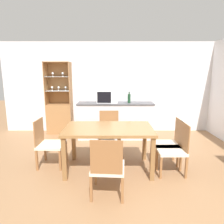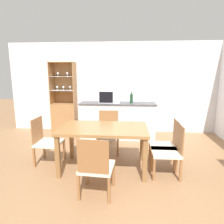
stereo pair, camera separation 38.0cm
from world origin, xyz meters
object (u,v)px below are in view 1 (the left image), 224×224
Objects in this scene: dining_chair_side_right_far at (168,143)px; dining_chair_head_near at (107,167)px; microwave at (106,97)px; dining_table at (108,132)px; dining_chair_head_far at (109,132)px; dining_chair_side_right_near at (173,149)px; wine_bottle at (128,98)px; dining_chair_side_left_far at (48,143)px; display_cabinet at (59,113)px.

dining_chair_head_near is at bearing 130.35° from dining_chair_side_right_far.
dining_chair_side_right_far is 1.65× the size of microwave.
microwave is (-0.07, 1.77, 0.42)m from dining_table.
dining_chair_side_right_far and dining_chair_head_far have the same top height.
dining_table is at bearing 93.62° from dining_chair_head_near.
dining_chair_side_right_near is at bearing 136.97° from dining_chair_head_far.
dining_chair_head_near is 1.62m from dining_chair_head_far.
wine_bottle reaches higher than dining_table.
microwave reaches higher than dining_chair_side_right_far.
dining_chair_head_far is 1.30m from dining_chair_side_left_far.
display_cabinet reaches higher than wine_bottle.
dining_chair_head_near is 1.30m from dining_chair_side_right_near.
wine_bottle is (0.50, 2.54, 0.63)m from dining_chair_head_near.
dining_table is 2.85× the size of microwave.
microwave is 1.88× the size of wine_bottle.
dining_chair_head_near and dining_chair_side_right_far have the same top height.
dining_chair_side_right_near is 1.65× the size of microwave.
dining_chair_head_far is at bearing 90.18° from dining_table.
dining_chair_head_near is (-0.00, -0.81, -0.25)m from dining_table.
display_cabinet is at bearing -169.78° from dining_chair_side_left_far.
dining_chair_head_near is 3.09× the size of wine_bottle.
microwave is (-1.18, 1.91, 0.67)m from dining_chair_side_right_near.
dining_table is 1.73× the size of dining_chair_side_right_near.
microwave reaches higher than dining_chair_head_far.
dining_chair_side_right_near is at bearing -179.82° from dining_chair_side_right_far.
dining_chair_head_near is at bearing 87.12° from dining_chair_head_far.
dining_table is at bearing -105.99° from wine_bottle.
dining_chair_head_near reaches higher than dining_table.
dining_chair_side_right_near and dining_chair_side_left_far have the same top height.
dining_chair_head_near and dining_chair_head_far have the same top height.
dining_chair_side_right_far is (1.12, 0.94, 0.00)m from dining_chair_head_near.
dining_chair_side_right_near is (1.12, 0.67, 0.00)m from dining_chair_head_near.
dining_chair_head_near is 1.65× the size of microwave.
dining_chair_side_right_near is (-0.00, -0.27, 0.00)m from dining_chair_side_right_far.
dining_chair_side_right_far is at bearing 6.99° from dining_table.
dining_chair_side_right_near is 1.00× the size of dining_chair_head_far.
display_cabinet is 2.26× the size of dining_chair_side_left_far.
wine_bottle is at bearing -13.74° from display_cabinet.
dining_chair_side_right_near is (1.12, -0.14, -0.25)m from dining_table.
dining_chair_head_far is (-0.00, 0.81, -0.25)m from dining_table.
dining_chair_head_far is (-1.12, 0.94, 0.00)m from dining_chair_side_right_near.
display_cabinet is 2.26× the size of dining_chair_side_right_near.
dining_chair_side_right_far is 3.09× the size of wine_bottle.
dining_chair_side_right_far is (1.12, 0.14, -0.25)m from dining_table.
display_cabinet is 2.26× the size of dining_chair_head_far.
dining_chair_head_near is at bearing -101.14° from wine_bottle.
dining_table is 0.85m from dining_chair_head_near.
dining_chair_side_left_far is 2.05m from microwave.
microwave is at bearing 176.30° from wine_bottle.
microwave is (-1.18, 1.64, 0.67)m from dining_chair_side_right_far.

